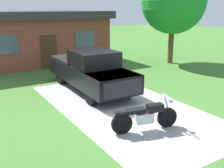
# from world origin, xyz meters

# --- Properties ---
(ground_plane) EXTENTS (80.00, 80.00, 0.00)m
(ground_plane) POSITION_xyz_m (0.00, 0.00, 0.00)
(ground_plane) COLOR #42762E
(driveway_pad) EXTENTS (4.56, 8.80, 0.01)m
(driveway_pad) POSITION_xyz_m (0.00, 0.00, 0.00)
(driveway_pad) COLOR #AAAAAA
(driveway_pad) RESTS_ON ground
(motorcycle) EXTENTS (2.17, 0.87, 1.09)m
(motorcycle) POSITION_xyz_m (-0.55, -2.08, 0.47)
(motorcycle) COLOR black
(motorcycle) RESTS_ON ground
(pickup_truck) EXTENTS (2.15, 5.68, 1.90)m
(pickup_truck) POSITION_xyz_m (-0.04, 2.67, 0.95)
(pickup_truck) COLOR black
(pickup_truck) RESTS_ON ground
(shade_tree) EXTENTS (4.29, 4.29, 6.28)m
(shade_tree) POSITION_xyz_m (7.56, 5.23, 4.12)
(shade_tree) COLOR brown
(shade_tree) RESTS_ON ground
(neighbor_house) EXTENTS (9.60, 5.60, 3.50)m
(neighbor_house) POSITION_xyz_m (-0.16, 10.47, 1.79)
(neighbor_house) COLOR brown
(neighbor_house) RESTS_ON ground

